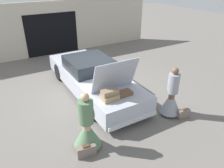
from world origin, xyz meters
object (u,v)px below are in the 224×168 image
at_px(suitcase_beside_left_person, 86,151).
at_px(suitcase_beside_right_person, 184,114).
at_px(car, 92,77).
at_px(person_right, 171,98).
at_px(person_left, 87,129).

distance_m(suitcase_beside_left_person, suitcase_beside_right_person, 3.29).
xyz_separation_m(car, person_right, (1.46, -2.66, 0.00)).
xyz_separation_m(person_left, suitcase_beside_right_person, (3.12, -0.36, -0.41)).
distance_m(car, person_right, 3.03).
bearing_deg(person_left, car, 145.95).
bearing_deg(suitcase_beside_right_person, suitcase_beside_left_person, 178.49).
height_order(person_right, suitcase_beside_right_person, person_right).
xyz_separation_m(person_right, suitcase_beside_right_person, (0.21, -0.39, -0.42)).
bearing_deg(person_right, suitcase_beside_left_person, 104.35).
distance_m(person_left, person_right, 2.91).
distance_m(person_left, suitcase_beside_right_person, 3.17).
bearing_deg(car, person_left, -118.32).
bearing_deg(car, person_right, -61.31).
bearing_deg(suitcase_beside_left_person, person_right, 5.69).
bearing_deg(person_right, suitcase_beside_right_person, -142.94).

